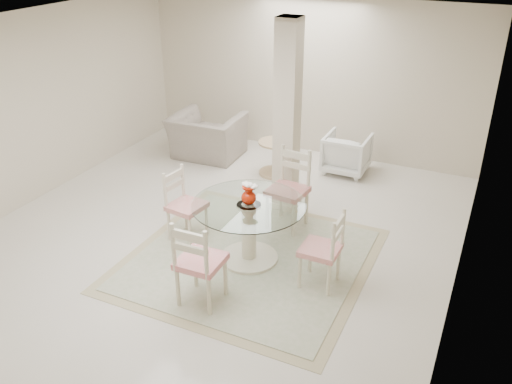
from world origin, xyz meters
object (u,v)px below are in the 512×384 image
at_px(recliner_taupe, 207,136).
at_px(armchair_white, 347,153).
at_px(dining_table, 249,232).
at_px(red_vase, 249,194).
at_px(dining_chair_west, 182,200).
at_px(column, 287,119).
at_px(side_table, 275,159).
at_px(dining_chair_north, 290,183).
at_px(dining_chair_east, 326,245).
at_px(dining_chair_south, 197,258).

bearing_deg(recliner_taupe, armchair_white, -172.79).
bearing_deg(dining_table, red_vase, 84.29).
bearing_deg(dining_chair_west, dining_table, -89.19).
xyz_separation_m(column, side_table, (-0.59, 0.99, -1.09)).
distance_m(dining_chair_north, side_table, 1.71).
height_order(red_vase, armchair_white, red_vase).
bearing_deg(dining_chair_east, recliner_taupe, -131.11).
bearing_deg(side_table, dining_chair_north, -59.86).
bearing_deg(dining_chair_south, red_vase, -97.52).
height_order(column, dining_chair_south, column).
bearing_deg(dining_chair_south, armchair_white, -97.15).
bearing_deg(column, dining_chair_south, -89.48).
distance_m(column, dining_table, 1.77).
distance_m(red_vase, dining_chair_east, 1.08).
relative_size(red_vase, side_table, 0.47).
distance_m(dining_chair_south, recliner_taupe, 4.17).
distance_m(dining_chair_north, dining_chair_south, 2.05).
xyz_separation_m(dining_chair_west, side_table, (0.29, 2.35, -0.29)).
distance_m(armchair_white, side_table, 1.19).
distance_m(recliner_taupe, side_table, 1.39).
bearing_deg(recliner_taupe, dining_chair_west, 110.74).
xyz_separation_m(armchair_white, side_table, (-1.03, -0.59, -0.06)).
bearing_deg(red_vase, side_table, 106.28).
bearing_deg(dining_chair_north, dining_chair_west, -136.52).
bearing_deg(dining_table, column, 95.18).
distance_m(red_vase, dining_chair_west, 1.08).
bearing_deg(dining_chair_north, red_vase, -91.69).
bearing_deg(dining_chair_west, red_vase, -89.02).
distance_m(dining_chair_west, armchair_white, 3.23).
distance_m(dining_table, dining_chair_west, 1.03).
height_order(recliner_taupe, side_table, recliner_taupe).
bearing_deg(recliner_taupe, dining_table, 125.87).
bearing_deg(red_vase, dining_chair_north, 83.27).
xyz_separation_m(column, dining_chair_north, (0.26, -0.46, -0.71)).
relative_size(dining_chair_east, armchair_white, 1.46).
relative_size(column, recliner_taupe, 2.31).
xyz_separation_m(dining_chair_east, recliner_taupe, (-3.11, 2.76, -0.17)).
bearing_deg(dining_table, side_table, 106.26).
bearing_deg(dining_table, dining_chair_west, 173.07).
distance_m(dining_table, dining_chair_north, 1.06).
height_order(red_vase, dining_chair_west, dining_chair_west).
distance_m(column, dining_chair_north, 0.89).
distance_m(dining_table, red_vase, 0.51).
height_order(dining_chair_north, dining_chair_west, dining_chair_north).
relative_size(dining_chair_east, recliner_taupe, 0.90).
bearing_deg(dining_chair_north, dining_chair_south, -91.46).
relative_size(dining_chair_north, dining_chair_south, 1.04).
relative_size(dining_chair_west, dining_chair_south, 0.91).
distance_m(dining_chair_north, dining_chair_west, 1.45).
distance_m(column, dining_chair_east, 2.12).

